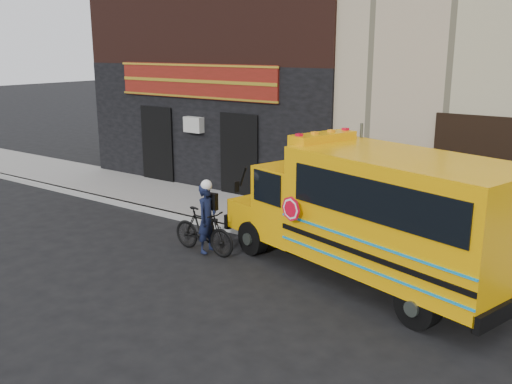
{
  "coord_description": "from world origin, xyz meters",
  "views": [
    {
      "loc": [
        7.53,
        -8.6,
        4.74
      ],
      "look_at": [
        -0.01,
        1.85,
        1.44
      ],
      "focal_mm": 40.0,
      "sensor_mm": 36.0,
      "label": 1
    }
  ],
  "objects_px": {
    "sign_pole": "(359,183)",
    "cyclist": "(207,220)",
    "bicycle": "(204,231)",
    "school_bus": "(377,212)"
  },
  "relations": [
    {
      "from": "bicycle",
      "to": "cyclist",
      "type": "height_order",
      "value": "cyclist"
    },
    {
      "from": "bicycle",
      "to": "cyclist",
      "type": "relative_size",
      "value": 1.1
    },
    {
      "from": "school_bus",
      "to": "sign_pole",
      "type": "distance_m",
      "value": 1.74
    },
    {
      "from": "school_bus",
      "to": "bicycle",
      "type": "relative_size",
      "value": 4.03
    },
    {
      "from": "school_bus",
      "to": "cyclist",
      "type": "bearing_deg",
      "value": -169.39
    },
    {
      "from": "sign_pole",
      "to": "cyclist",
      "type": "relative_size",
      "value": 1.89
    },
    {
      "from": "bicycle",
      "to": "sign_pole",
      "type": "bearing_deg",
      "value": -53.33
    },
    {
      "from": "school_bus",
      "to": "bicycle",
      "type": "xyz_separation_m",
      "value": [
        -3.99,
        -0.72,
        -0.97
      ]
    },
    {
      "from": "bicycle",
      "to": "school_bus",
      "type": "bearing_deg",
      "value": -78.61
    },
    {
      "from": "school_bus",
      "to": "sign_pole",
      "type": "bearing_deg",
      "value": 127.77
    }
  ]
}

